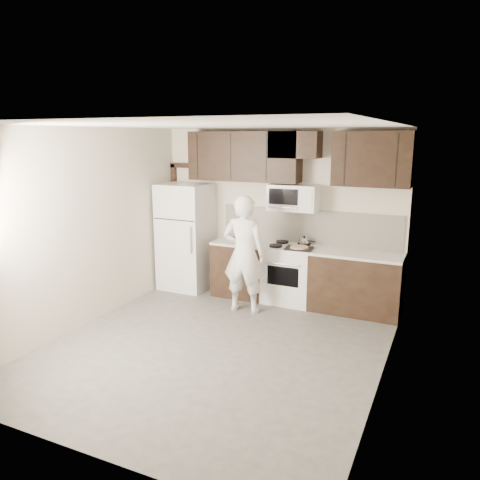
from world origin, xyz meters
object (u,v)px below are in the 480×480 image
Objects in this scene: stove at (289,274)px; microwave at (293,198)px; person at (244,254)px; refrigerator at (186,237)px.

microwave is at bearing 90.10° from stove.
stove is 0.92m from person.
microwave is 2.00m from refrigerator.
microwave reaches higher than refrigerator.
refrigerator is (-1.85, -0.17, -0.75)m from microwave.
microwave is 0.42× the size of refrigerator.
person is (-0.48, -0.78, -0.77)m from microwave.
stove is 1.90m from refrigerator.
person is (-0.48, -0.67, 0.42)m from stove.
refrigerator reaches higher than stove.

